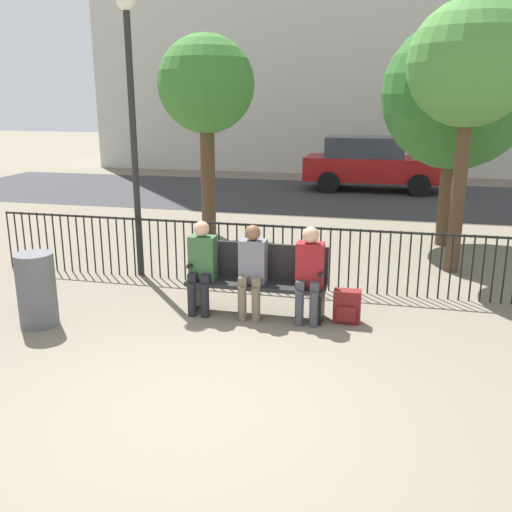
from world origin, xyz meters
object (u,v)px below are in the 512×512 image
park_bench (257,277)px  backpack (347,307)px  seated_person_2 (309,270)px  tree_0 (470,66)px  trash_bin (37,290)px  seated_person_0 (202,262)px  seated_person_1 (252,267)px  lamp_post (131,98)px  parked_car_0 (372,163)px  tree_1 (206,87)px  tree_2 (457,95)px

park_bench → backpack: 1.21m
seated_person_2 → tree_0: tree_0 is taller
tree_0 → trash_bin: size_ratio=4.54×
seated_person_0 → seated_person_1: size_ratio=1.01×
tree_0 → trash_bin: tree_0 is taller
park_bench → seated_person_2: (0.69, -0.13, 0.19)m
seated_person_2 → trash_bin: (-3.25, -0.90, -0.22)m
park_bench → seated_person_2: 0.73m
seated_person_1 → trash_bin: (-2.52, -0.90, -0.21)m
park_bench → lamp_post: lamp_post is taller
seated_person_2 → lamp_post: lamp_post is taller
park_bench → seated_person_0: seated_person_0 is taller
tree_0 → trash_bin: 6.91m
parked_car_0 → tree_1: bearing=-114.2°
lamp_post → park_bench: bearing=-28.9°
seated_person_0 → backpack: seated_person_0 is taller
seated_person_1 → tree_2: bearing=58.9°
seated_person_1 → lamp_post: size_ratio=0.29×
park_bench → backpack: park_bench is taller
tree_2 → seated_person_2: bearing=-113.8°
lamp_post → trash_bin: bearing=-98.8°
park_bench → seated_person_0: bearing=-169.8°
seated_person_0 → seated_person_1: seated_person_0 is taller
seated_person_1 → trash_bin: 2.68m
backpack → tree_1: 5.98m
park_bench → backpack: bearing=-3.4°
seated_person_2 → parked_car_0: bearing=88.3°
tree_1 → seated_person_2: bearing=-57.9°
seated_person_2 → tree_1: size_ratio=0.31×
seated_person_0 → lamp_post: size_ratio=0.29×
seated_person_2 → backpack: (0.48, 0.06, -0.47)m
tree_1 → lamp_post: (-0.20, -2.96, -0.22)m
seated_person_0 → tree_2: (3.41, 4.53, 2.11)m
seated_person_1 → parked_car_0: bearing=84.5°
seated_person_0 → lamp_post: 2.88m
seated_person_1 → trash_bin: seated_person_1 is taller
tree_2 → parked_car_0: (-1.67, 6.54, -1.94)m
tree_1 → parked_car_0: bearing=65.8°
seated_person_1 → seated_person_2: size_ratio=0.99×
parked_car_0 → seated_person_2: bearing=-91.7°
tree_1 → trash_bin: 5.81m
tree_0 → lamp_post: bearing=-164.5°
backpack → seated_person_0: bearing=-178.2°
tree_2 → parked_car_0: size_ratio=0.99×
parked_car_0 → trash_bin: 12.51m
parked_car_0 → park_bench: bearing=-95.4°
tree_0 → parked_car_0: 8.86m
tree_2 → trash_bin: (-5.25, -5.44, -2.33)m
backpack → park_bench: bearing=176.6°
seated_person_2 → trash_bin: seated_person_2 is taller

